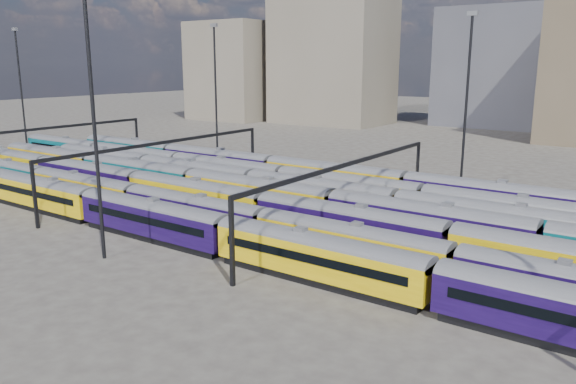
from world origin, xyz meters
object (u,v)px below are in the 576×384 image
Objects in this scene: rake_1 at (193,208)px; mast_2 at (94,116)px; rake_0 at (152,215)px; rake_2 at (138,183)px.

rake_1 is 16.53m from mast_2.
mast_2 reaches higher than rake_0.
rake_2 reaches higher than rake_1.
rake_1 is 5.53× the size of mast_2.
rake_0 is 17.49m from rake_2.
rake_0 is 1.13× the size of rake_2.
rake_0 reaches higher than rake_1.
rake_2 is (-14.35, 10.00, 0.09)m from rake_0.
mast_2 is (-0.45, -12.00, 11.35)m from rake_1.
rake_0 is at bearing -34.87° from rake_2.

